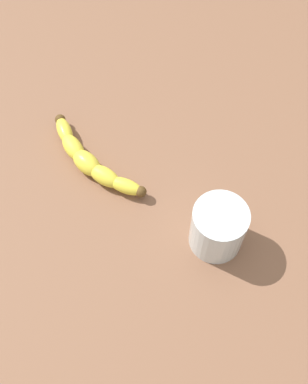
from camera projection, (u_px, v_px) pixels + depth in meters
The scene contains 3 objects.
wooden_tabletop at pixel (151, 193), 81.83cm from camera, with size 120.00×120.00×3.00cm, color brown.
banana at pixel (90, 160), 81.36cm from camera, with size 20.94×12.85×3.55cm.
smoothie_glass at pixel (218, 228), 71.98cm from camera, with size 8.57×8.57×8.84cm.
Camera 1 is at (11.87, -38.67, 72.64)cm, focal length 43.63 mm.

